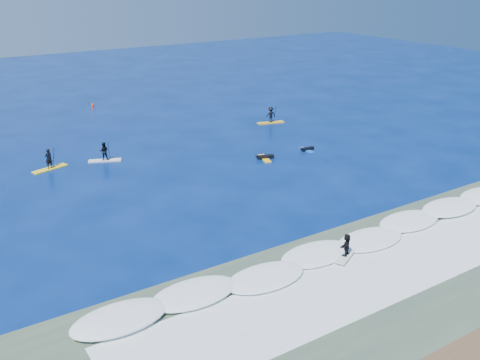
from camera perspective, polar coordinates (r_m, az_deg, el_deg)
ground at (r=40.42m, az=2.56°, el=-1.21°), size 160.00×160.00×0.00m
shallow_water at (r=31.28m, az=17.62°, el=-9.57°), size 90.00×13.00×0.01m
breaking_wave at (r=33.55m, az=12.46°, el=-6.78°), size 40.00×6.00×0.30m
whitewater at (r=31.81m, az=16.26°, el=-8.85°), size 34.00×5.00×0.02m
sup_paddler_left at (r=47.37m, az=-19.70°, el=1.83°), size 3.04×1.53×2.07m
sup_paddler_center at (r=48.01m, az=-14.29°, el=2.81°), size 2.85×1.75×1.96m
sup_paddler_right at (r=58.45m, az=3.30°, el=6.85°), size 3.04×1.52×2.07m
prone_paddler_near at (r=47.27m, az=2.65°, el=2.43°), size 1.67×2.19×0.44m
prone_paddler_far at (r=49.80m, az=7.15°, el=3.27°), size 1.47×1.87×0.39m
wave_surfer at (r=31.52m, az=11.29°, el=-6.95°), size 2.03×1.41×1.45m
marker_buoy at (r=67.24m, az=-15.44°, el=7.64°), size 0.30×0.30×0.71m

